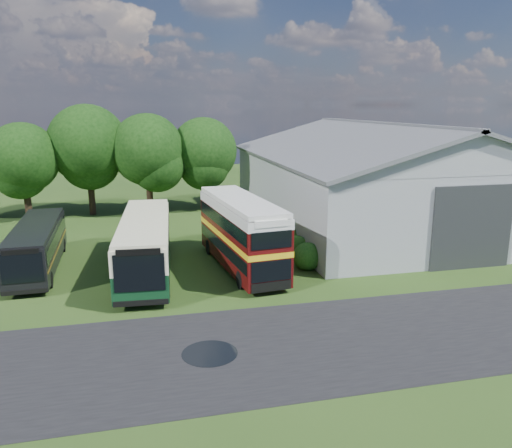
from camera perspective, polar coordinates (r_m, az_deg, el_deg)
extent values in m
plane|color=#223E13|center=(23.10, -2.63, -10.79)|extent=(120.00, 120.00, 0.00)
cube|color=black|center=(21.22, 7.14, -13.20)|extent=(60.00, 8.00, 0.02)
cylinder|color=black|center=(20.23, -5.31, -14.56)|extent=(2.20, 2.20, 0.01)
cube|color=gray|center=(41.80, 13.72, 3.80)|extent=(18.00, 24.00, 5.50)
cube|color=#2D3033|center=(31.78, 23.48, -0.37)|extent=(5.20, 0.18, 5.00)
cylinder|color=black|center=(45.86, -24.61, 2.23)|extent=(0.56, 0.56, 3.06)
sphere|color=black|center=(45.36, -25.07, 6.87)|extent=(5.78, 5.78, 5.78)
cylinder|color=black|center=(46.35, -18.28, 3.23)|extent=(0.56, 0.56, 3.60)
sphere|color=black|center=(45.83, -18.68, 8.65)|extent=(6.80, 6.80, 6.80)
cylinder|color=black|center=(45.21, -12.04, 3.18)|extent=(0.56, 0.56, 3.31)
sphere|color=black|center=(44.69, -12.30, 8.30)|extent=(6.26, 6.26, 6.26)
cylinder|color=black|center=(46.37, -5.87, 3.57)|extent=(0.56, 0.56, 3.17)
sphere|color=black|center=(45.87, -5.99, 8.34)|extent=(5.98, 5.98, 5.98)
sphere|color=#194714|center=(29.87, 5.85, -5.13)|extent=(1.70, 1.70, 1.70)
sphere|color=#194714|center=(31.67, 4.68, -4.01)|extent=(1.60, 1.60, 1.60)
sphere|color=#194714|center=(33.50, 3.63, -3.02)|extent=(1.80, 1.80, 1.80)
cube|color=#0E341A|center=(29.29, -12.53, -2.13)|extent=(3.45, 11.86, 2.91)
cube|color=#460A0A|center=(29.30, -1.71, -0.84)|extent=(3.59, 10.03, 3.92)
cube|color=black|center=(31.91, -23.74, -2.21)|extent=(2.63, 9.92, 2.45)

